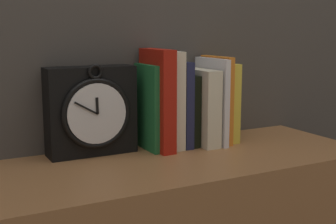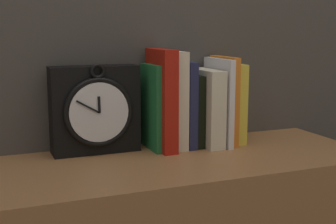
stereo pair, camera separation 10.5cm
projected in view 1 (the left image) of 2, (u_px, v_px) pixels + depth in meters
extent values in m
cube|color=black|center=(91.00, 111.00, 1.11)|extent=(0.21, 0.07, 0.21)
torus|color=black|center=(97.00, 114.00, 1.07)|extent=(0.16, 0.01, 0.16)
cylinder|color=silver|center=(97.00, 114.00, 1.07)|extent=(0.14, 0.01, 0.14)
cube|color=black|center=(97.00, 106.00, 1.06)|extent=(0.01, 0.00, 0.04)
cube|color=black|center=(86.00, 108.00, 1.05)|extent=(0.05, 0.00, 0.03)
torus|color=black|center=(95.00, 72.00, 1.06)|extent=(0.04, 0.01, 0.04)
cube|color=#206F39|center=(146.00, 108.00, 1.15)|extent=(0.02, 0.12, 0.21)
cube|color=#AF1B0F|center=(157.00, 100.00, 1.15)|extent=(0.04, 0.14, 0.25)
cube|color=beige|center=(169.00, 100.00, 1.18)|extent=(0.03, 0.12, 0.24)
cube|color=#222549|center=(179.00, 104.00, 1.19)|extent=(0.02, 0.12, 0.22)
cube|color=black|center=(186.00, 110.00, 1.21)|extent=(0.02, 0.11, 0.18)
cube|color=beige|center=(200.00, 107.00, 1.21)|extent=(0.04, 0.14, 0.20)
cube|color=white|center=(212.00, 101.00, 1.22)|extent=(0.01, 0.15, 0.22)
cube|color=orange|center=(216.00, 99.00, 1.24)|extent=(0.02, 0.13, 0.23)
cube|color=yellow|center=(224.00, 102.00, 1.26)|extent=(0.03, 0.12, 0.21)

